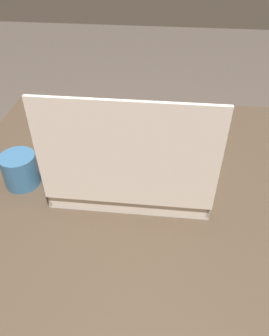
{
  "coord_description": "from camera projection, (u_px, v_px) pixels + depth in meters",
  "views": [
    {
      "loc": [
        -0.02,
        0.6,
        1.31
      ],
      "look_at": [
        0.05,
        -0.04,
        0.78
      ],
      "focal_mm": 35.0,
      "sensor_mm": 36.0,
      "label": 1
    }
  ],
  "objects": [
    {
      "name": "ground_plane",
      "position": [
        145.0,
        329.0,
        1.29
      ],
      "size": [
        8.0,
        8.0,
        0.0
      ],
      "primitive_type": "plane",
      "color": "#564C44"
    },
    {
      "name": "dining_table",
      "position": [
        150.0,
        217.0,
        0.88
      ],
      "size": [
        0.99,
        0.87,
        0.76
      ],
      "color": "#4C3D2D",
      "rests_on": "ground_plane"
    },
    {
      "name": "donut_box",
      "position": [
        133.0,
        167.0,
        0.78
      ],
      "size": [
        0.36,
        0.29,
        0.28
      ],
      "color": "silver",
      "rests_on": "dining_table"
    },
    {
      "name": "coffee_mug",
      "position": [
        20.0,
        169.0,
        0.79
      ],
      "size": [
        0.08,
        0.08,
        0.08
      ],
      "color": "teal",
      "rests_on": "dining_table"
    }
  ]
}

